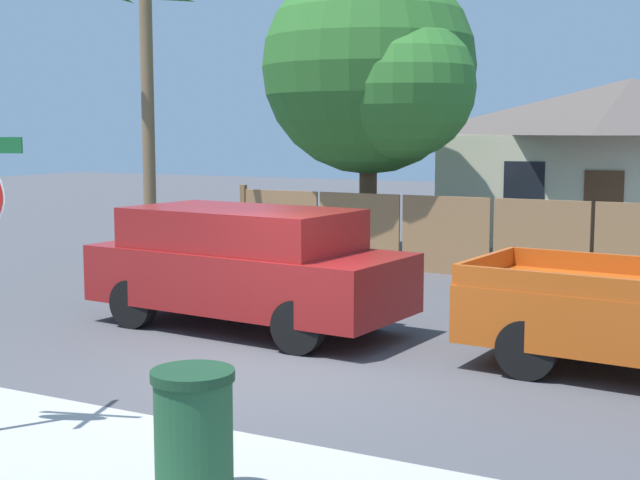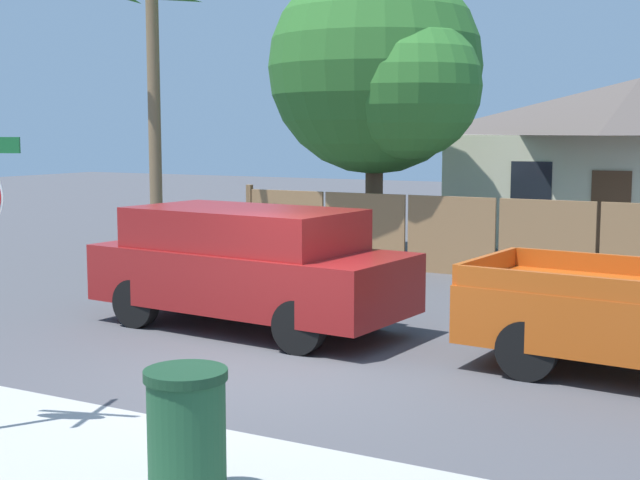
{
  "view_description": "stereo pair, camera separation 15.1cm",
  "coord_description": "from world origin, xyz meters",
  "px_view_note": "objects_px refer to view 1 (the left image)",
  "views": [
    {
      "loc": [
        5.45,
        -9.02,
        2.9
      ],
      "look_at": [
        0.49,
        0.4,
        1.6
      ],
      "focal_mm": 50.0,
      "sensor_mm": 36.0,
      "label": 1
    },
    {
      "loc": [
        5.59,
        -8.95,
        2.9
      ],
      "look_at": [
        0.49,
        0.4,
        1.6
      ],
      "focal_mm": 50.0,
      "sensor_mm": 36.0,
      "label": 2
    }
  ],
  "objects_px": {
    "oak_tree": "(376,72)",
    "trash_bin": "(194,437)",
    "house": "(628,157)",
    "red_suv": "(246,264)",
    "palm_tree": "(146,10)"
  },
  "relations": [
    {
      "from": "house",
      "to": "trash_bin",
      "type": "relative_size",
      "value": 8.43
    },
    {
      "from": "house",
      "to": "oak_tree",
      "type": "distance_m",
      "value": 8.14
    },
    {
      "from": "house",
      "to": "palm_tree",
      "type": "bearing_deg",
      "value": -134.3
    },
    {
      "from": "palm_tree",
      "to": "red_suv",
      "type": "bearing_deg",
      "value": -40.75
    },
    {
      "from": "house",
      "to": "oak_tree",
      "type": "relative_size",
      "value": 1.35
    },
    {
      "from": "palm_tree",
      "to": "trash_bin",
      "type": "relative_size",
      "value": 5.96
    },
    {
      "from": "oak_tree",
      "to": "palm_tree",
      "type": "height_order",
      "value": "oak_tree"
    },
    {
      "from": "oak_tree",
      "to": "palm_tree",
      "type": "relative_size",
      "value": 1.05
    },
    {
      "from": "house",
      "to": "trash_bin",
      "type": "height_order",
      "value": "house"
    },
    {
      "from": "oak_tree",
      "to": "trash_bin",
      "type": "distance_m",
      "value": 14.03
    },
    {
      "from": "oak_tree",
      "to": "trash_bin",
      "type": "xyz_separation_m",
      "value": [
        4.25,
        -12.85,
        -3.68
      ]
    },
    {
      "from": "trash_bin",
      "to": "house",
      "type": "bearing_deg",
      "value": 89.49
    },
    {
      "from": "palm_tree",
      "to": "trash_bin",
      "type": "bearing_deg",
      "value": -50.15
    },
    {
      "from": "palm_tree",
      "to": "oak_tree",
      "type": "bearing_deg",
      "value": 29.68
    },
    {
      "from": "red_suv",
      "to": "trash_bin",
      "type": "bearing_deg",
      "value": -56.54
    }
  ]
}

